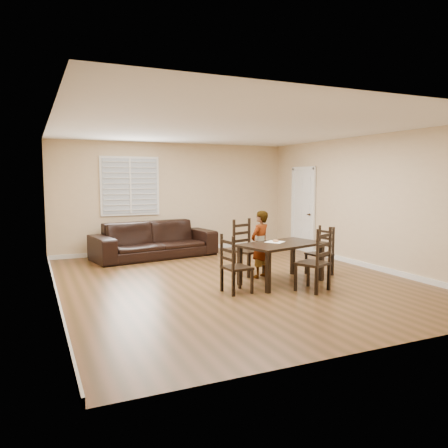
{
  "coord_description": "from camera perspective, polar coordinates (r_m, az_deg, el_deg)",
  "views": [
    {
      "loc": [
        -3.31,
        -6.97,
        1.84
      ],
      "look_at": [
        -0.07,
        0.29,
        1.0
      ],
      "focal_mm": 35.0,
      "sensor_mm": 36.0,
      "label": 1
    }
  ],
  "objects": [
    {
      "name": "sofa",
      "position": [
        10.25,
        -9.05,
        -2.05
      ],
      "size": [
        2.97,
        1.56,
        0.82
      ],
      "primitive_type": "imported",
      "rotation": [
        0.0,
        0.0,
        0.17
      ],
      "color": "black",
      "rests_on": "ground"
    },
    {
      "name": "napkin",
      "position": [
        7.81,
        6.66,
        -2.34
      ],
      "size": [
        0.4,
        0.4,
        0.0
      ],
      "primitive_type": "cube",
      "rotation": [
        0.0,
        0.0,
        0.64
      ],
      "color": "white",
      "rests_on": "dining_table"
    },
    {
      "name": "chair_left",
      "position": [
        6.98,
        0.89,
        -5.63
      ],
      "size": [
        0.44,
        0.46,
        0.95
      ],
      "rotation": [
        0.0,
        0.0,
        1.67
      ],
      "color": "black",
      "rests_on": "ground"
    },
    {
      "name": "chair_far",
      "position": [
        7.22,
        12.37,
        -4.99
      ],
      "size": [
        0.61,
        0.6,
        1.05
      ],
      "rotation": [
        0.0,
        0.0,
        3.58
      ],
      "color": "black",
      "rests_on": "ground"
    },
    {
      "name": "donut",
      "position": [
        7.82,
        6.76,
        -2.16
      ],
      "size": [
        0.11,
        0.11,
        0.04
      ],
      "color": "#B0703F",
      "rests_on": "napkin"
    },
    {
      "name": "ground",
      "position": [
        7.93,
        1.29,
        -7.38
      ],
      "size": [
        7.0,
        7.0,
        0.0
      ],
      "primitive_type": "plane",
      "color": "brown",
      "rests_on": "ground"
    },
    {
      "name": "dining_table",
      "position": [
        7.71,
        7.55,
        -3.15
      ],
      "size": [
        1.67,
        1.21,
        0.71
      ],
      "rotation": [
        0.0,
        0.0,
        0.26
      ],
      "color": "black",
      "rests_on": "ground"
    },
    {
      "name": "chair_near",
      "position": [
        8.41,
        2.66,
        -3.27
      ],
      "size": [
        0.59,
        0.57,
        1.06
      ],
      "rotation": [
        0.0,
        0.0,
        0.32
      ],
      "color": "black",
      "rests_on": "ground"
    },
    {
      "name": "child",
      "position": [
        8.08,
        4.74,
        -2.65
      ],
      "size": [
        0.54,
        0.47,
        1.24
      ],
      "primitive_type": "imported",
      "rotation": [
        0.0,
        0.0,
        3.61
      ],
      "color": "gray",
      "rests_on": "ground"
    },
    {
      "name": "room",
      "position": [
        7.89,
        1.0,
        5.79
      ],
      "size": [
        6.04,
        7.04,
        2.72
      ],
      "color": "#D1B78D",
      "rests_on": "ground"
    },
    {
      "name": "chair_right",
      "position": [
        8.59,
        12.88,
        -3.64
      ],
      "size": [
        0.44,
        0.46,
        0.93
      ],
      "rotation": [
        0.0,
        0.0,
        -1.44
      ],
      "color": "black",
      "rests_on": "ground"
    }
  ]
}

